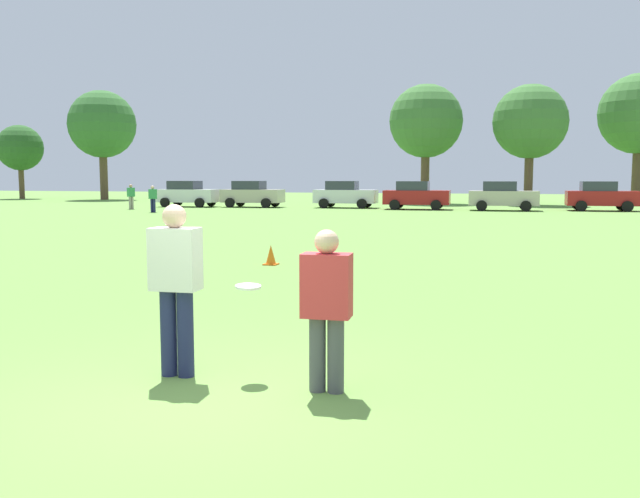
% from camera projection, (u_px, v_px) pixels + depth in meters
% --- Properties ---
extents(ground_plane, '(163.59, 163.59, 0.00)m').
position_uv_depth(ground_plane, '(201.00, 403.00, 6.20)').
color(ground_plane, '#608C3D').
extents(player_thrower, '(0.50, 0.30, 1.80)m').
position_uv_depth(player_thrower, '(176.00, 280.00, 6.94)').
color(player_thrower, '#1E234C').
rests_on(player_thrower, ground).
extents(player_defender, '(0.48, 0.29, 1.58)m').
position_uv_depth(player_defender, '(327.00, 302.00, 6.43)').
color(player_defender, '#4C4C51').
rests_on(player_defender, ground).
extents(frisbee, '(0.27, 0.27, 0.05)m').
position_uv_depth(frisbee, '(248.00, 287.00, 6.95)').
color(frisbee, white).
extents(traffic_cone, '(0.32, 0.32, 0.48)m').
position_uv_depth(traffic_cone, '(271.00, 255.00, 15.94)').
color(traffic_cone, '#D8590C').
rests_on(traffic_cone, ground).
extents(parked_car_near_left, '(4.22, 2.26, 1.82)m').
position_uv_depth(parked_car_near_left, '(187.00, 194.00, 47.19)').
color(parked_car_near_left, silver).
rests_on(parked_car_near_left, ground).
extents(parked_car_mid_left, '(4.22, 2.26, 1.82)m').
position_uv_depth(parked_car_mid_left, '(252.00, 194.00, 46.62)').
color(parked_car_mid_left, '#B7AD99').
rests_on(parked_car_mid_left, ground).
extents(parked_car_center, '(4.22, 2.26, 1.82)m').
position_uv_depth(parked_car_center, '(345.00, 194.00, 45.58)').
color(parked_car_center, silver).
rests_on(parked_car_center, ground).
extents(parked_car_mid_right, '(4.22, 2.26, 1.82)m').
position_uv_depth(parked_car_mid_right, '(416.00, 195.00, 43.28)').
color(parked_car_mid_right, maroon).
rests_on(parked_car_mid_right, ground).
extents(parked_car_near_right, '(4.22, 2.26, 1.82)m').
position_uv_depth(parked_car_near_right, '(503.00, 196.00, 41.78)').
color(parked_car_near_right, '#B7AD99').
rests_on(parked_car_near_right, ground).
extents(parked_car_far_right, '(4.22, 2.26, 1.82)m').
position_uv_depth(parked_car_far_right, '(601.00, 196.00, 41.45)').
color(parked_car_far_right, maroon).
rests_on(parked_car_far_right, ground).
extents(bystander_sideline_watcher, '(0.44, 0.27, 1.58)m').
position_uv_depth(bystander_sideline_watcher, '(153.00, 197.00, 39.70)').
color(bystander_sideline_watcher, '#1E234C').
rests_on(bystander_sideline_watcher, ground).
extents(bystander_far_jogger, '(0.44, 0.51, 1.62)m').
position_uv_depth(bystander_far_jogger, '(131.00, 195.00, 43.55)').
color(bystander_far_jogger, gray).
rests_on(bystander_far_jogger, ground).
extents(tree_west_oak, '(4.35, 4.35, 7.07)m').
position_uv_depth(tree_west_oak, '(20.00, 148.00, 64.47)').
color(tree_west_oak, brown).
rests_on(tree_west_oak, ground).
extents(tree_west_maple, '(6.17, 6.17, 10.03)m').
position_uv_depth(tree_west_maple, '(102.00, 125.00, 61.87)').
color(tree_west_maple, brown).
rests_on(tree_west_maple, ground).
extents(tree_center_elm, '(5.74, 5.74, 9.32)m').
position_uv_depth(tree_center_elm, '(426.00, 122.00, 52.58)').
color(tree_center_elm, brown).
rests_on(tree_center_elm, ground).
extents(tree_east_birch, '(5.50, 5.50, 8.93)m').
position_uv_depth(tree_east_birch, '(530.00, 122.00, 49.72)').
color(tree_east_birch, brown).
rests_on(tree_east_birch, ground).
extents(tree_east_oak, '(6.18, 6.18, 10.05)m').
position_uv_depth(tree_east_oak, '(640.00, 114.00, 51.75)').
color(tree_east_oak, brown).
rests_on(tree_east_oak, ground).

